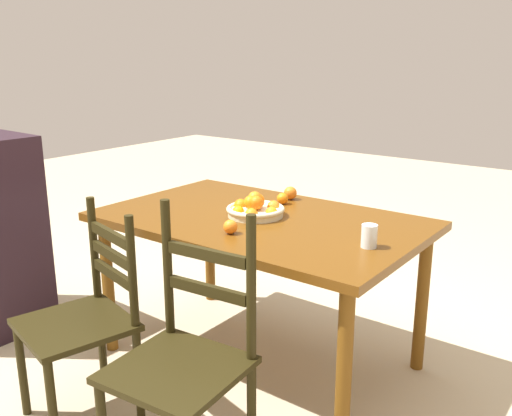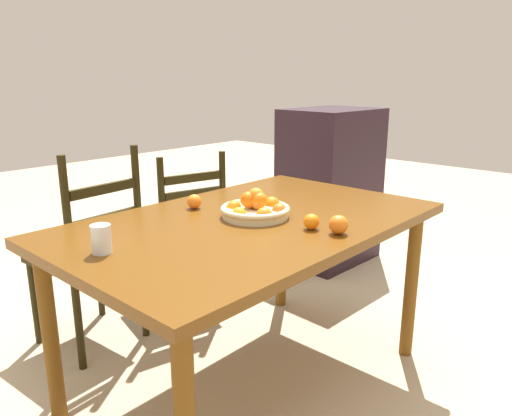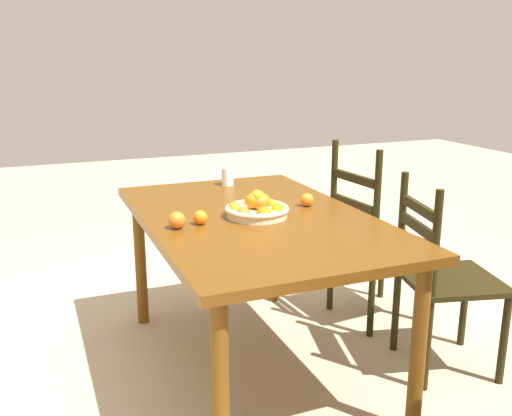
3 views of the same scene
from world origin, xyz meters
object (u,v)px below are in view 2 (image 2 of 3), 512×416
chair_near_window (184,233)px  orange_loose_0 (339,225)px  drinking_glass (101,239)px  dining_table (251,237)px  cabinet (330,186)px  chair_by_cabinet (91,257)px  fruit_bowl (256,208)px  orange_loose_1 (194,202)px  orange_loose_2 (311,222)px

chair_near_window → orange_loose_0: (-0.24, -1.19, 0.35)m
chair_near_window → drinking_glass: (-0.93, -0.73, 0.36)m
dining_table → drinking_glass: (-0.62, 0.09, 0.13)m
cabinet → chair_by_cabinet: bearing=175.8°
fruit_bowl → drinking_glass: size_ratio=2.97×
fruit_bowl → orange_loose_1: size_ratio=4.55×
cabinet → fruit_bowl: bearing=-154.9°
dining_table → orange_loose_1: (-0.05, 0.29, 0.11)m
dining_table → orange_loose_2: bearing=-79.3°
fruit_bowl → orange_loose_2: fruit_bowl is taller
chair_by_cabinet → orange_loose_0: bearing=101.0°
chair_near_window → chair_by_cabinet: 0.59m
orange_loose_2 → drinking_glass: bearing=152.0°
drinking_glass → orange_loose_1: bearing=19.5°
orange_loose_0 → dining_table: bearing=100.9°
cabinet → orange_loose_1: cabinet is taller
orange_loose_1 → orange_loose_2: 0.57m
fruit_bowl → cabinet: bearing=23.0°
chair_by_cabinet → orange_loose_2: bearing=101.4°
chair_near_window → dining_table: bearing=83.1°
dining_table → chair_near_window: size_ratio=1.67×
chair_by_cabinet → cabinet: cabinet is taller
orange_loose_0 → drinking_glass: 0.83m
fruit_bowl → chair_by_cabinet: bearing=110.1°
chair_near_window → drinking_glass: chair_near_window is taller
chair_by_cabinet → drinking_glass: chair_by_cabinet is taller
cabinet → orange_loose_0: 1.78m
orange_loose_1 → orange_loose_2: (0.10, -0.56, -0.00)m
cabinet → fruit_bowl: (-1.49, -0.63, 0.25)m
chair_near_window → chair_by_cabinet: chair_by_cabinet is taller
orange_loose_1 → drinking_glass: (-0.57, -0.20, 0.02)m
orange_loose_2 → orange_loose_0: bearing=-78.6°
orange_loose_0 → fruit_bowl: bearing=96.4°
orange_loose_0 → cabinet: bearing=34.7°
fruit_bowl → drinking_glass: (-0.65, 0.09, 0.01)m
chair_near_window → drinking_glass: bearing=52.0°
fruit_bowl → drinking_glass: fruit_bowl is taller
orange_loose_2 → drinking_glass: 0.76m
chair_by_cabinet → fruit_bowl: size_ratio=3.53×
fruit_bowl → orange_loose_2: bearing=-85.7°
dining_table → cabinet: 1.65m
fruit_bowl → orange_loose_1: 0.30m
dining_table → orange_loose_1: size_ratio=24.65×
orange_loose_0 → chair_by_cabinet: bearing=106.0°
orange_loose_1 → chair_near_window: bearing=55.6°
fruit_bowl → orange_loose_1: fruit_bowl is taller
dining_table → cabinet: (1.52, 0.63, -0.13)m
chair_by_cabinet → chair_near_window: bearing=174.3°
dining_table → orange_loose_0: 0.40m
chair_by_cabinet → orange_loose_1: size_ratio=16.04×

